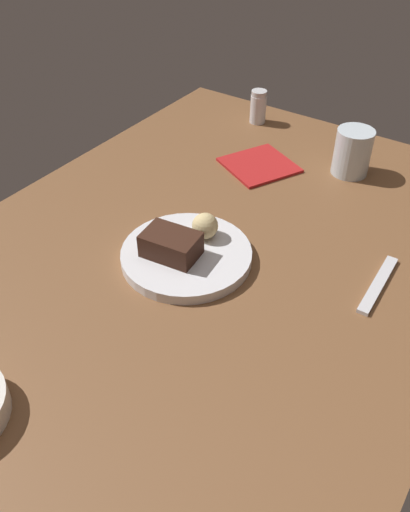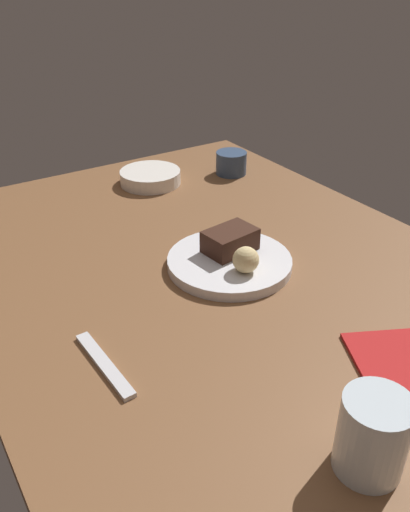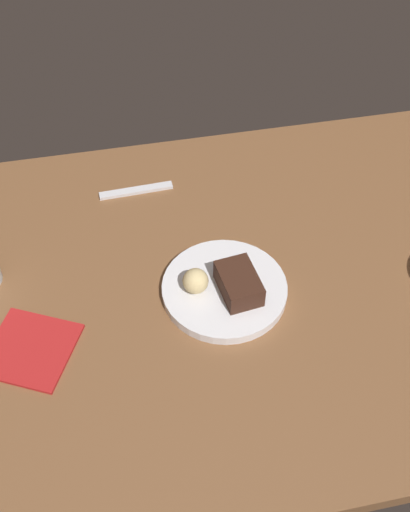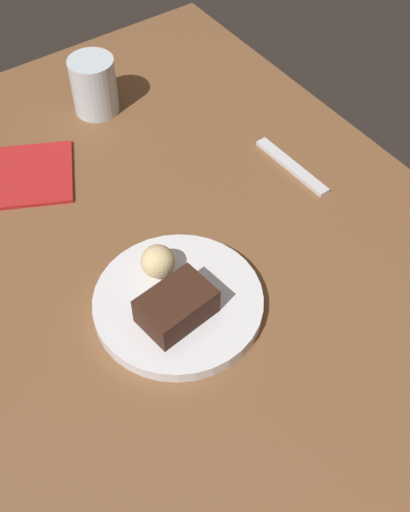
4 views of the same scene
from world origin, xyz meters
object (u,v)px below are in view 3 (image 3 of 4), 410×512
Objects in this scene: chocolate_cake_slice at (239,283)px; folded_napkin at (30,349)px; bread_roll at (196,281)px; dessert_spoon at (136,191)px; dessert_plate at (224,289)px.

folded_napkin is (35.81, 3.83, -3.59)cm from chocolate_cake_slice.
dessert_spoon is at bearing -76.55° from bread_roll.
chocolate_cake_slice is 7.40cm from bread_roll.
dessert_spoon is at bearing -67.65° from dessert_plate.
dessert_plate reaches higher than dessert_spoon.
dessert_plate is 4.90× the size of bread_roll.
folded_napkin is (28.65, 5.67, -3.79)cm from bread_roll.
chocolate_cake_slice is 2.02× the size of bread_roll.
chocolate_cake_slice is 0.67× the size of folded_napkin.
dessert_plate is 5.99cm from bread_roll.
dessert_plate is at bearing -170.97° from folded_napkin.
folded_napkin is at bearing 55.46° from dessert_spoon.
chocolate_cake_slice is (-2.08, 1.53, 2.97)cm from dessert_plate.
chocolate_cake_slice is at bearing 143.73° from dessert_plate.
dessert_plate is at bearing 110.15° from dessert_spoon.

